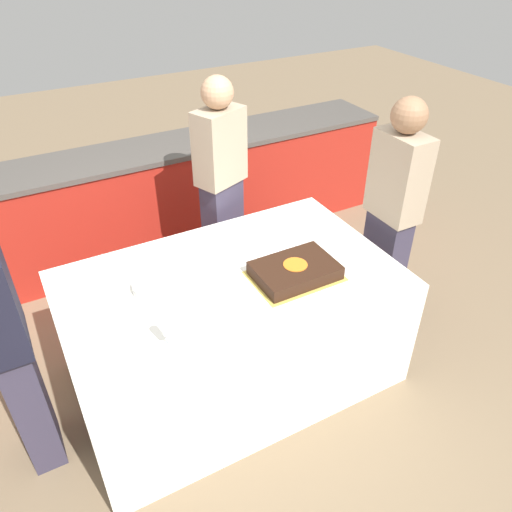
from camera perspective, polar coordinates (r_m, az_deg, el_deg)
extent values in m
plane|color=#7A664C|center=(3.35, -2.55, -13.08)|extent=(14.00, 14.00, 0.00)
cube|color=#A82319|center=(4.33, -12.59, 5.80)|extent=(4.40, 0.55, 0.88)
cube|color=#4C4742|center=(4.13, -13.40, 11.37)|extent=(4.40, 0.58, 0.04)
cube|color=white|center=(3.08, -2.74, -8.28)|extent=(1.89, 1.17, 0.77)
cube|color=gold|center=(2.85, 4.45, -2.30)|extent=(0.50, 0.36, 0.00)
cube|color=black|center=(2.82, 4.48, -1.64)|extent=(0.46, 0.32, 0.08)
cylinder|color=orange|center=(2.80, 4.52, -0.98)|extent=(0.14, 0.14, 0.00)
cylinder|color=white|center=(2.79, -11.64, -3.38)|extent=(0.23, 0.23, 0.05)
cylinder|color=white|center=(2.46, -9.88, -9.97)|extent=(0.07, 0.07, 0.00)
cylinder|color=white|center=(2.43, -9.97, -9.32)|extent=(0.01, 0.01, 0.07)
cylinder|color=white|center=(2.38, -10.18, -7.83)|extent=(0.05, 0.05, 0.10)
cylinder|color=white|center=(3.08, 3.03, 1.05)|extent=(0.18, 0.18, 0.00)
cube|color=#383347|center=(3.71, -3.71, 1.94)|extent=(0.32, 0.26, 0.95)
cube|color=tan|center=(3.37, -4.18, 12.34)|extent=(0.38, 0.31, 0.51)
sphere|color=tan|center=(3.25, -4.45, 18.15)|extent=(0.21, 0.21, 0.21)
cube|color=#383347|center=(2.92, -24.43, -14.76)|extent=(0.16, 0.31, 0.81)
cube|color=#383347|center=(3.58, 14.19, -1.41)|extent=(0.16, 0.29, 0.86)
cube|color=tan|center=(3.23, 15.97, 8.74)|extent=(0.20, 0.35, 0.55)
sphere|color=#936B4C|center=(3.09, 17.13, 15.12)|extent=(0.21, 0.21, 0.21)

